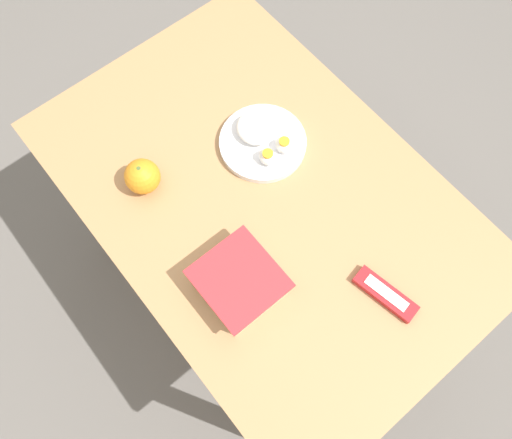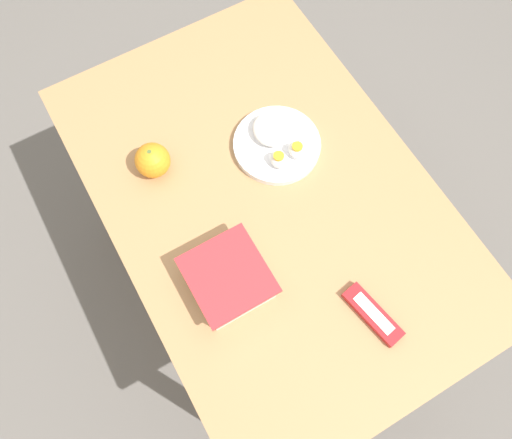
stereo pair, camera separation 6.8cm
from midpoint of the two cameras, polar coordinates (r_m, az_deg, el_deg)
ground_plane at (r=1.90m, az=-0.51°, el=-6.73°), size 10.00×10.00×0.00m
table at (r=1.31m, az=-0.73°, el=0.16°), size 1.11×0.73×0.76m
food_container at (r=1.08m, az=-3.74°, el=-7.39°), size 0.17×0.16×0.07m
orange_fruit at (r=1.19m, az=-14.46°, el=4.67°), size 0.08×0.08×0.08m
rice_plate at (r=1.23m, az=-0.90°, el=8.94°), size 0.21×0.21×0.05m
candy_bar at (r=1.12m, az=12.90°, el=-8.43°), size 0.15×0.07×0.02m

